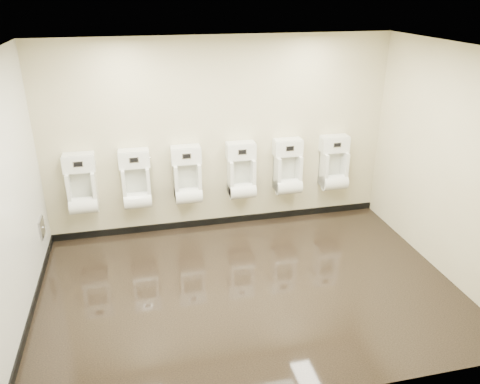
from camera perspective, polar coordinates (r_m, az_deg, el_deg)
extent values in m
cube|color=black|center=(5.83, 1.05, -11.58)|extent=(5.00, 3.50, 0.00)
cube|color=silver|center=(4.79, 1.31, 16.89)|extent=(5.00, 3.50, 0.00)
cube|color=beige|center=(6.76, -2.44, 6.77)|extent=(5.00, 0.02, 2.80)
cube|color=beige|center=(3.67, 7.86, -9.02)|extent=(5.00, 0.02, 2.80)
cube|color=beige|center=(5.19, -26.70, -1.25)|extent=(0.02, 3.50, 2.80)
cube|color=beige|center=(6.21, 24.18, 3.09)|extent=(0.02, 3.50, 2.80)
cube|color=white|center=(5.19, -26.64, -1.25)|extent=(0.01, 3.50, 2.80)
cube|color=black|center=(7.26, -2.24, -3.50)|extent=(5.00, 0.02, 0.10)
cube|color=black|center=(5.84, -24.12, -13.36)|extent=(0.02, 3.50, 0.10)
cube|color=#9E9EA3|center=(6.62, -23.03, -4.03)|extent=(0.03, 0.25, 0.25)
cylinder|color=silver|center=(6.61, -22.88, -4.02)|extent=(0.02, 0.04, 0.04)
cube|color=white|center=(6.78, -18.64, 0.21)|extent=(0.38, 0.27, 0.54)
cube|color=silver|center=(6.85, -18.63, 0.81)|extent=(0.28, 0.01, 0.42)
cylinder|color=white|center=(6.79, -18.48, -1.53)|extent=(0.38, 0.23, 0.23)
cube|color=white|center=(6.68, -19.04, 3.36)|extent=(0.42, 0.20, 0.23)
cube|color=black|center=(6.57, -19.14, 3.21)|extent=(0.11, 0.01, 0.06)
cube|color=silver|center=(6.58, -19.14, 3.22)|extent=(0.13, 0.01, 0.08)
cylinder|color=silver|center=(6.66, -17.20, 3.54)|extent=(0.01, 0.03, 0.03)
cube|color=white|center=(6.73, -12.51, 0.77)|extent=(0.38, 0.27, 0.54)
cube|color=silver|center=(6.80, -12.55, 1.37)|extent=(0.28, 0.01, 0.42)
cylinder|color=white|center=(6.74, -12.35, -0.98)|extent=(0.38, 0.23, 0.23)
cube|color=white|center=(6.63, -12.81, 3.95)|extent=(0.42, 0.20, 0.23)
cube|color=black|center=(6.53, -12.80, 3.81)|extent=(0.11, 0.01, 0.06)
cube|color=silver|center=(6.53, -12.80, 3.82)|extent=(0.13, 0.01, 0.08)
cylinder|color=silver|center=(6.63, -10.93, 4.12)|extent=(0.01, 0.03, 0.03)
cube|color=white|center=(6.77, -6.43, 1.31)|extent=(0.38, 0.27, 0.54)
cube|color=silver|center=(6.83, -6.54, 1.90)|extent=(0.28, 0.01, 0.42)
cylinder|color=white|center=(6.77, -6.29, -0.43)|extent=(0.38, 0.23, 0.23)
cube|color=white|center=(6.66, -6.62, 4.49)|extent=(0.42, 0.20, 0.23)
cube|color=black|center=(6.56, -6.52, 4.36)|extent=(0.11, 0.01, 0.06)
cube|color=silver|center=(6.56, -6.52, 4.37)|extent=(0.13, 0.01, 0.08)
cylinder|color=silver|center=(6.69, -4.77, 4.64)|extent=(0.01, 0.03, 0.03)
cube|color=white|center=(6.89, 0.16, 1.88)|extent=(0.38, 0.27, 0.54)
cube|color=silver|center=(6.95, -0.01, 2.46)|extent=(0.28, 0.01, 0.42)
cylinder|color=white|center=(6.90, 0.29, 0.17)|extent=(0.38, 0.23, 0.23)
cube|color=white|center=(6.79, 0.09, 5.01)|extent=(0.42, 0.20, 0.23)
cube|color=black|center=(6.68, 0.29, 4.89)|extent=(0.11, 0.01, 0.06)
cube|color=silver|center=(6.69, 0.29, 4.90)|extent=(0.13, 0.01, 0.08)
cylinder|color=silver|center=(6.84, 1.87, 5.14)|extent=(0.01, 0.03, 0.03)
cube|color=white|center=(7.07, 5.80, 2.35)|extent=(0.38, 0.27, 0.54)
cube|color=silver|center=(7.14, 5.59, 2.91)|extent=(0.28, 0.01, 0.42)
cylinder|color=white|center=(7.08, 5.93, 0.68)|extent=(0.38, 0.23, 0.23)
cube|color=white|center=(6.98, 5.84, 5.41)|extent=(0.42, 0.20, 0.23)
cube|color=black|center=(6.87, 6.12, 5.29)|extent=(0.11, 0.01, 0.06)
cube|color=silver|center=(6.88, 6.12, 5.30)|extent=(0.13, 0.01, 0.08)
cylinder|color=silver|center=(7.05, 7.52, 5.51)|extent=(0.01, 0.03, 0.03)
cube|color=white|center=(7.33, 11.32, 2.79)|extent=(0.38, 0.27, 0.54)
cube|color=silver|center=(7.40, 11.07, 3.32)|extent=(0.28, 0.01, 0.42)
cylinder|color=white|center=(7.34, 11.42, 1.18)|extent=(0.38, 0.23, 0.23)
cube|color=white|center=(7.24, 11.44, 5.74)|extent=(0.42, 0.20, 0.23)
cube|color=black|center=(7.14, 11.80, 5.63)|extent=(0.11, 0.01, 0.06)
cube|color=silver|center=(7.14, 11.79, 5.64)|extent=(0.13, 0.01, 0.08)
cylinder|color=silver|center=(7.33, 13.00, 5.82)|extent=(0.01, 0.03, 0.03)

